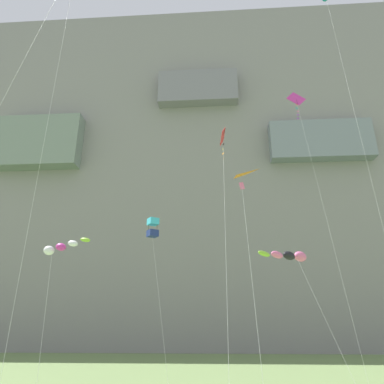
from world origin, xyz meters
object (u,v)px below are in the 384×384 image
(kite_windsock_mid_center, at_px, (60,248))
(kite_diamond_low_right, at_px, (298,106))
(kite_windsock_near_cliff, at_px, (290,256))
(kite_box_low_center, at_px, (153,228))
(kite_diamond_high_right, at_px, (223,145))
(kite_delta_far_right, at_px, (237,187))

(kite_windsock_mid_center, bearing_deg, kite_diamond_low_right, 30.79)
(kite_windsock_near_cliff, height_order, kite_diamond_low_right, kite_diamond_low_right)
(kite_box_low_center, bearing_deg, kite_diamond_high_right, -54.52)
(kite_windsock_mid_center, height_order, kite_windsock_near_cliff, kite_windsock_near_cliff)
(kite_windsock_near_cliff, distance_m, kite_box_low_center, 10.96)
(kite_diamond_low_right, bearing_deg, kite_windsock_near_cliff, -120.12)
(kite_windsock_near_cliff, height_order, kite_box_low_center, kite_box_low_center)
(kite_diamond_high_right, bearing_deg, kite_delta_far_right, -65.90)
(kite_windsock_mid_center, distance_m, kite_diamond_low_right, 26.44)
(kite_windsock_near_cliff, xyz_separation_m, kite_diamond_high_right, (-4.55, -5.28, 6.00))
(kite_windsock_near_cliff, bearing_deg, kite_diamond_high_right, -130.79)
(kite_diamond_high_right, relative_size, kite_box_low_center, 1.32)
(kite_box_low_center, bearing_deg, kite_windsock_mid_center, -119.67)
(kite_windsock_mid_center, relative_size, kite_delta_far_right, 0.76)
(kite_delta_far_right, distance_m, kite_diamond_low_right, 19.91)
(kite_delta_far_right, distance_m, kite_diamond_high_right, 3.74)
(kite_delta_far_right, bearing_deg, kite_windsock_mid_center, 169.09)
(kite_windsock_near_cliff, relative_size, kite_diamond_high_right, 0.56)
(kite_delta_far_right, xyz_separation_m, kite_diamond_low_right, (7.34, 12.69, 13.47))
(kite_windsock_near_cliff, bearing_deg, kite_windsock_mid_center, -161.89)
(kite_diamond_high_right, relative_size, kite_diamond_low_right, 0.60)
(kite_windsock_mid_center, height_order, kite_delta_far_right, kite_delta_far_right)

